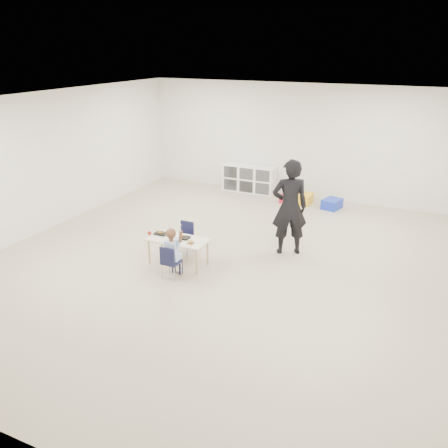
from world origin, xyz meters
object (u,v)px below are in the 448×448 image
at_px(chair_near, 171,261).
at_px(child, 171,252).
at_px(cubby_shelf, 249,179).
at_px(table, 178,251).
at_px(adult, 290,207).

xyz_separation_m(chair_near, child, (0.00, 0.00, 0.17)).
distance_m(chair_near, cubby_shelf, 5.19).
xyz_separation_m(chair_near, cubby_shelf, (-0.73, 5.14, 0.06)).
height_order(table, child, child).
relative_size(table, cubby_shelf, 0.76).
bearing_deg(cubby_shelf, child, -81.93).
height_order(chair_near, child, child).
height_order(child, cubby_shelf, child).
bearing_deg(child, chair_near, 0.00).
xyz_separation_m(cubby_shelf, adult, (2.16, -3.33, 0.54)).
xyz_separation_m(child, cubby_shelf, (-0.73, 5.14, -0.11)).
relative_size(chair_near, adult, 0.33).
relative_size(child, cubby_shelf, 0.66).
bearing_deg(adult, table, 12.27).
height_order(table, cubby_shelf, cubby_shelf).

